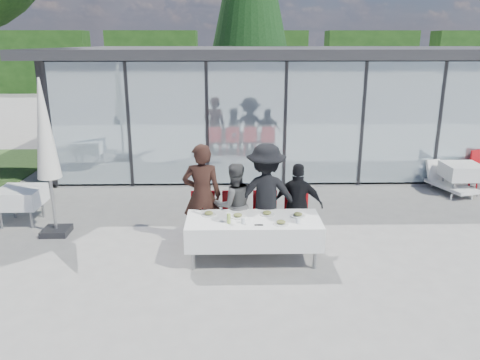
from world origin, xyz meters
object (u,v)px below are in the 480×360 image
spare_chair_b (464,162)px  plate_d (298,215)px  juice_bottle (229,219)px  dining_table (253,231)px  diner_d (298,205)px  spare_table_left (20,197)px  lounger (447,181)px  diner_chair_b (234,215)px  diner_chair_c (265,215)px  spare_chair_a (479,167)px  market_umbrella (45,138)px  diner_a (202,196)px  plate_c (267,213)px  spare_table_right (462,171)px  diner_c (266,196)px  diner_b (234,205)px  plate_b (238,216)px  plate_a (209,214)px  folded_eyeglasses (259,225)px  plate_extra (281,223)px  diner_chair_a (203,215)px

spare_chair_b → plate_d: bearing=-138.5°
plate_d → juice_bottle: bearing=-166.0°
juice_bottle → dining_table: bearing=24.1°
diner_d → spare_table_left: 5.65m
plate_d → lounger: size_ratio=0.18×
diner_chair_b → diner_chair_c: 0.57m
plate_d → spare_chair_a: 6.53m
diner_chair_c → market_umbrella: (-4.04, 0.45, 1.37)m
diner_a → diner_d: (1.73, 0.00, -0.19)m
diner_chair_b → diner_chair_c: same height
plate_d → spare_chair_b: bearing=41.5°
plate_c → spare_table_right: plate_c is taller
diner_c → lounger: bearing=-145.8°
diner_b → spare_chair_b: 7.29m
spare_chair_a → spare_chair_b: same height
dining_table → spare_chair_a: size_ratio=2.32×
diner_d → dining_table: bearing=50.8°
juice_bottle → diner_chair_c: bearing=54.5°
market_umbrella → plate_d: bearing=-13.4°
diner_chair_b → plate_b: 0.71m
diner_a → plate_a: (0.14, -0.44, -0.18)m
plate_b → spare_chair_b: bearing=36.5°
diner_c → plate_d: 0.76m
dining_table → market_umbrella: (-3.78, 1.20, 1.37)m
diner_d → folded_eyeglasses: size_ratio=10.98×
lounger → plate_b: bearing=-145.3°
plate_b → spare_chair_a: (6.22, 3.97, -0.24)m
plate_extra → spare_chair_b: size_ratio=0.26×
diner_b → plate_b: (0.06, -0.55, 0.00)m
dining_table → spare_chair_a: spare_chair_a is taller
plate_a → market_umbrella: (-3.03, 1.00, 1.13)m
diner_c → plate_d: (0.51, -0.53, -0.17)m
plate_c → plate_a: bearing=179.8°
spare_table_right → market_umbrella: 9.49m
diner_a → spare_chair_b: size_ratio=1.96×
diner_c → folded_eyeglasses: diner_c is taller
diner_c → diner_d: (0.59, 0.00, -0.18)m
plate_a → folded_eyeglasses: 0.96m
plate_extra → plate_d: bearing=47.5°
plate_d → spare_chair_b: 6.75m
diner_chair_b → spare_chair_b: same height
plate_extra → spare_table_right: size_ratio=0.30×
plate_a → plate_c: (1.00, -0.00, 0.00)m
folded_eyeglasses → diner_b: bearing=112.8°
juice_bottle → spare_chair_a: 7.66m
diner_chair_a → plate_d: diner_chair_a is taller
diner_c → plate_d: size_ratio=7.44×
plate_c → market_umbrella: size_ratio=0.09×
diner_chair_b → market_umbrella: (-3.47, 0.45, 1.37)m
diner_chair_b → folded_eyeglasses: 1.13m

